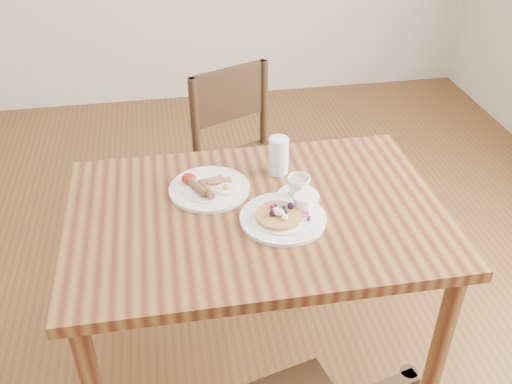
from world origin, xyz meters
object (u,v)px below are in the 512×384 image
at_px(dining_table, 256,234).
at_px(breakfast_plate, 208,188).
at_px(teacup_saucer, 298,189).
at_px(pancake_plate, 284,216).
at_px(water_glass, 279,156).
at_px(chair_far, 246,160).

xyz_separation_m(dining_table, breakfast_plate, (-0.14, 0.14, 0.11)).
bearing_deg(teacup_saucer, breakfast_plate, 162.34).
bearing_deg(dining_table, pancake_plate, -38.49).
bearing_deg(teacup_saucer, pancake_plate, -123.08).
bearing_deg(breakfast_plate, teacup_saucer, -17.66).
distance_m(pancake_plate, water_glass, 0.28).
relative_size(breakfast_plate, water_glass, 2.05).
bearing_deg(breakfast_plate, pancake_plate, -42.58).
relative_size(pancake_plate, breakfast_plate, 1.00).
bearing_deg(teacup_saucer, water_glass, 101.02).
xyz_separation_m(pancake_plate, water_glass, (0.04, 0.27, 0.05)).
xyz_separation_m(breakfast_plate, teacup_saucer, (0.29, -0.09, 0.02)).
bearing_deg(water_glass, chair_far, 93.74).
relative_size(breakfast_plate, teacup_saucer, 1.93).
height_order(chair_far, teacup_saucer, chair_far).
relative_size(dining_table, water_glass, 9.09).
relative_size(pancake_plate, teacup_saucer, 1.93).
height_order(dining_table, teacup_saucer, teacup_saucer).
bearing_deg(dining_table, chair_far, 83.54).
xyz_separation_m(chair_far, water_glass, (0.03, -0.52, 0.32)).
relative_size(dining_table, teacup_saucer, 8.57).
bearing_deg(dining_table, breakfast_plate, 135.32).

